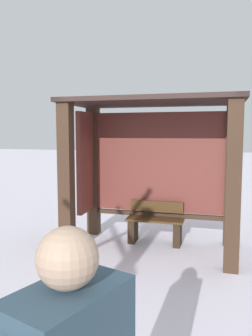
% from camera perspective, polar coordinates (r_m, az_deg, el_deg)
% --- Properties ---
extents(ground_plane, '(60.00, 60.00, 0.00)m').
position_cam_1_polar(ground_plane, '(5.90, 4.30, -13.40)').
color(ground_plane, white).
extents(bus_shelter, '(2.84, 1.51, 2.49)m').
position_cam_1_polar(bus_shelter, '(5.79, 3.80, 2.51)').
color(bus_shelter, '#3A271A').
rests_on(bus_shelter, ground).
extents(bench_left_inside, '(1.00, 0.37, 0.73)m').
position_cam_1_polar(bench_left_inside, '(6.10, 4.92, -9.53)').
color(bench_left_inside, '#452E17').
rests_on(bench_left_inside, ground).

